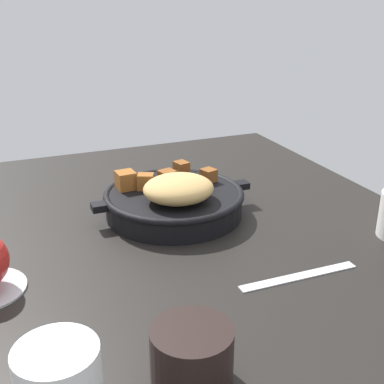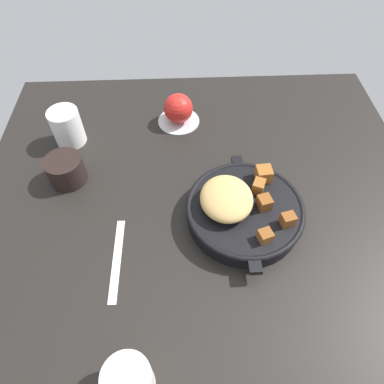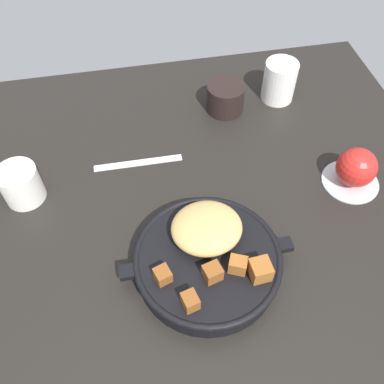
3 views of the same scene
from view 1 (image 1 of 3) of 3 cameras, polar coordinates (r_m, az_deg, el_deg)
The scene contains 4 objects.
ground_plane at distance 80.84cm, azimuth -3.83°, elevation -6.29°, with size 91.87×101.47×2.40cm, color black.
cast_iron_skillet at distance 87.50cm, azimuth -2.03°, elevation -0.77°, with size 28.89×24.55×8.65cm.
butter_knife at distance 72.13cm, azimuth 12.04°, elevation -9.28°, with size 18.05×1.60×0.36cm, color silver.
coffee_mug_dark at distance 52.51cm, azimuth -0.03°, elevation -18.14°, with size 8.38×8.38×6.42cm, color black.
Camera 1 is at (22.00, 67.71, 37.09)cm, focal length 47.06 mm.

